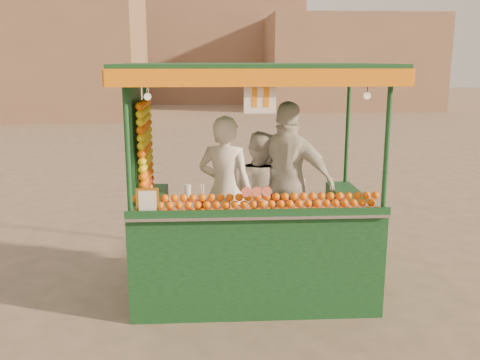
{
  "coord_description": "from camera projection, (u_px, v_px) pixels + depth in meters",
  "views": [
    {
      "loc": [
        -0.75,
        -5.76,
        2.68
      ],
      "look_at": [
        -0.41,
        0.18,
        1.32
      ],
      "focal_mm": 39.59,
      "sensor_mm": 36.0,
      "label": 1
    }
  ],
  "objects": [
    {
      "name": "building_right",
      "position": [
        349.0,
        63.0,
        29.43
      ],
      "size": [
        9.0,
        6.0,
        5.0
      ],
      "primitive_type": "cube",
      "color": "#88674D",
      "rests_on": "ground"
    },
    {
      "name": "vendor_right",
      "position": [
        288.0,
        182.0,
        6.25
      ],
      "size": [
        1.21,
        0.92,
        1.91
      ],
      "rotation": [
        0.0,
        0.0,
        2.67
      ],
      "color": "silver",
      "rests_on": "ground"
    },
    {
      "name": "building_center",
      "position": [
        190.0,
        46.0,
        34.55
      ],
      "size": [
        14.0,
        7.0,
        7.0
      ],
      "primitive_type": "cube",
      "color": "#88674D",
      "rests_on": "ground"
    },
    {
      "name": "building_left",
      "position": [
        32.0,
        52.0,
        24.55
      ],
      "size": [
        10.0,
        6.0,
        6.0
      ],
      "primitive_type": "cube",
      "color": "#88674D",
      "rests_on": "ground"
    },
    {
      "name": "vendor_middle",
      "position": [
        260.0,
        195.0,
        6.4
      ],
      "size": [
        0.95,
        0.95,
        1.55
      ],
      "rotation": [
        0.0,
        0.0,
        2.36
      ],
      "color": "silver",
      "rests_on": "ground"
    },
    {
      "name": "vendor_left",
      "position": [
        225.0,
        190.0,
        6.19
      ],
      "size": [
        0.74,
        0.6,
        1.75
      ],
      "rotation": [
        0.0,
        0.0,
        2.82
      ],
      "color": "white",
      "rests_on": "ground"
    },
    {
      "name": "juice_cart",
      "position": [
        247.0,
        224.0,
        6.02
      ],
      "size": [
        2.9,
        1.88,
        2.64
      ],
      "color": "#0F3719",
      "rests_on": "ground"
    },
    {
      "name": "ground",
      "position": [
        276.0,
        292.0,
        6.25
      ],
      "size": [
        90.0,
        90.0,
        0.0
      ],
      "primitive_type": "plane",
      "color": "brown",
      "rests_on": "ground"
    }
  ]
}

